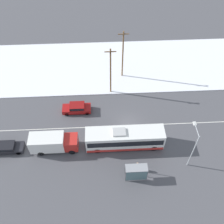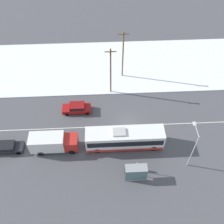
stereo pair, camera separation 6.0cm
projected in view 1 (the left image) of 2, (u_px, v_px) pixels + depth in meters
name	position (u px, v px, depth m)	size (l,w,h in m)	color
ground_plane	(128.00, 126.00, 40.87)	(120.00, 120.00, 0.00)	#4C4C51
snow_lot	(121.00, 65.00, 50.21)	(80.00, 15.17, 0.12)	white
lane_marking_center	(128.00, 126.00, 40.87)	(60.00, 0.12, 0.00)	silver
city_bus	(125.00, 138.00, 37.35)	(11.10, 2.57, 3.35)	white
box_truck	(53.00, 142.00, 36.97)	(6.74, 2.30, 2.84)	silver
sedan_car	(77.00, 108.00, 42.14)	(4.56, 1.80, 1.56)	maroon
parked_car_near_truck	(7.00, 147.00, 37.43)	(4.68, 1.80, 1.33)	black
pedestrian_at_stop	(137.00, 165.00, 35.21)	(0.61, 0.27, 1.70)	#23232D
bus_shelter	(136.00, 172.00, 33.87)	(2.88, 1.20, 2.40)	gray
streetlamp	(194.00, 144.00, 33.43)	(0.36, 2.46, 6.87)	#9EA3A8
utility_pole_roadside	(111.00, 71.00, 42.08)	(1.80, 0.24, 9.02)	brown
utility_pole_snowlot	(123.00, 54.00, 44.64)	(1.80, 0.24, 9.34)	brown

